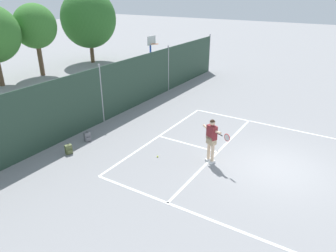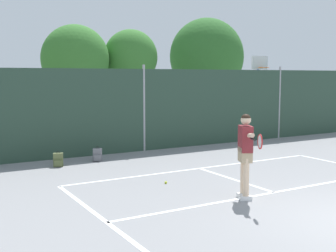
% 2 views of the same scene
% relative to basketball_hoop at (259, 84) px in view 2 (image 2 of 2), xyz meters
% --- Properties ---
extents(chainlink_fence, '(26.09, 0.09, 3.05)m').
position_rel_basketball_hoop_xyz_m(chainlink_fence, '(-6.59, -1.42, -0.86)').
color(chainlink_fence, '#284233').
rests_on(chainlink_fence, ground).
extents(basketball_hoop, '(0.90, 0.67, 3.55)m').
position_rel_basketball_hoop_xyz_m(basketball_hoop, '(0.00, 0.00, 0.00)').
color(basketball_hoop, '#284CB2').
rests_on(basketball_hoop, ground).
extents(treeline_backdrop, '(25.05, 4.66, 6.54)m').
position_rel_basketball_hoop_xyz_m(treeline_backdrop, '(-4.58, 9.42, 1.42)').
color(treeline_backdrop, brown).
rests_on(treeline_backdrop, ground).
extents(tennis_player, '(0.59, 1.36, 1.85)m').
position_rel_basketball_hoop_xyz_m(tennis_player, '(-7.51, -8.02, -1.20)').
color(tennis_player, silver).
rests_on(tennis_player, ground).
extents(tennis_ball, '(0.07, 0.07, 0.07)m').
position_rel_basketball_hoop_xyz_m(tennis_ball, '(-8.32, -5.99, -2.28)').
color(tennis_ball, '#CCE033').
rests_on(tennis_ball, ground).
extents(backpack_olive, '(0.32, 0.31, 0.46)m').
position_rel_basketball_hoop_xyz_m(backpack_olive, '(-10.03, -2.61, -2.12)').
color(backpack_olive, '#566038').
rests_on(backpack_olive, ground).
extents(backpack_grey, '(0.33, 0.32, 0.46)m').
position_rel_basketball_hoop_xyz_m(backpack_grey, '(-8.72, -2.39, -2.12)').
color(backpack_grey, slate).
rests_on(backpack_grey, ground).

